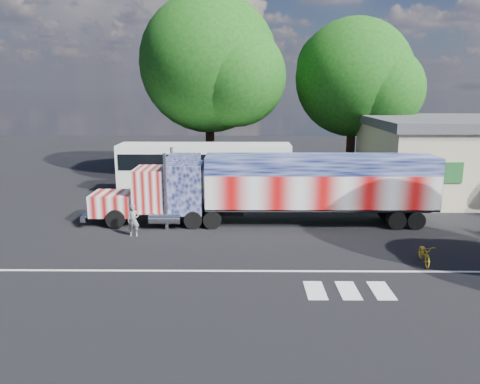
{
  "coord_description": "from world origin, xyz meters",
  "views": [
    {
      "loc": [
        0.2,
        -20.59,
        7.22
      ],
      "look_at": [
        0.0,
        3.0,
        1.9
      ],
      "focal_mm": 35.0,
      "sensor_mm": 36.0,
      "label": 1
    }
  ],
  "objects_px": {
    "woman": "(133,220)",
    "tree_n_mid": "(211,64)",
    "semi_truck": "(276,186)",
    "coach_bus": "(205,168)",
    "bicycle": "(425,253)",
    "tree_ne_a": "(356,78)"
  },
  "relations": [
    {
      "from": "coach_bus",
      "to": "tree_n_mid",
      "type": "distance_m",
      "value": 8.87
    },
    {
      "from": "tree_n_mid",
      "to": "tree_ne_a",
      "type": "bearing_deg",
      "value": 7.14
    },
    {
      "from": "tree_n_mid",
      "to": "tree_ne_a",
      "type": "relative_size",
      "value": 1.13
    },
    {
      "from": "woman",
      "to": "tree_ne_a",
      "type": "xyz_separation_m",
      "value": [
        14.39,
        16.33,
        7.08
      ]
    },
    {
      "from": "coach_bus",
      "to": "bicycle",
      "type": "relative_size",
      "value": 7.13
    },
    {
      "from": "woman",
      "to": "tree_n_mid",
      "type": "bearing_deg",
      "value": 76.27
    },
    {
      "from": "semi_truck",
      "to": "woman",
      "type": "distance_m",
      "value": 7.63
    },
    {
      "from": "coach_bus",
      "to": "woman",
      "type": "xyz_separation_m",
      "value": [
        -2.76,
        -9.65,
        -0.97
      ]
    },
    {
      "from": "tree_ne_a",
      "to": "semi_truck",
      "type": "bearing_deg",
      "value": -117.13
    },
    {
      "from": "tree_ne_a",
      "to": "bicycle",
      "type": "bearing_deg",
      "value": -94.01
    },
    {
      "from": "semi_truck",
      "to": "tree_n_mid",
      "type": "xyz_separation_m",
      "value": [
        -4.25,
        12.63,
        6.88
      ]
    },
    {
      "from": "semi_truck",
      "to": "bicycle",
      "type": "height_order",
      "value": "semi_truck"
    },
    {
      "from": "coach_bus",
      "to": "tree_ne_a",
      "type": "xyz_separation_m",
      "value": [
        11.63,
        6.68,
        6.11
      ]
    },
    {
      "from": "semi_truck",
      "to": "coach_bus",
      "type": "distance_m",
      "value": 8.61
    },
    {
      "from": "coach_bus",
      "to": "woman",
      "type": "bearing_deg",
      "value": -105.95
    },
    {
      "from": "semi_truck",
      "to": "coach_bus",
      "type": "height_order",
      "value": "semi_truck"
    },
    {
      "from": "semi_truck",
      "to": "bicycle",
      "type": "distance_m",
      "value": 8.4
    },
    {
      "from": "woman",
      "to": "tree_n_mid",
      "type": "height_order",
      "value": "tree_n_mid"
    },
    {
      "from": "coach_bus",
      "to": "bicycle",
      "type": "height_order",
      "value": "coach_bus"
    },
    {
      "from": "bicycle",
      "to": "tree_n_mid",
      "type": "bearing_deg",
      "value": 125.61
    },
    {
      "from": "bicycle",
      "to": "tree_ne_a",
      "type": "height_order",
      "value": "tree_ne_a"
    },
    {
      "from": "semi_truck",
      "to": "woman",
      "type": "relative_size",
      "value": 11.7
    }
  ]
}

